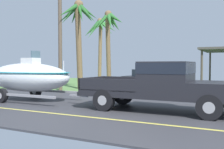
# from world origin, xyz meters

# --- Properties ---
(ground) EXTENTS (36.00, 22.00, 0.11)m
(ground) POSITION_xyz_m (0.00, 8.38, -0.01)
(ground) COLOR #38383D
(pickup_truck_towing) EXTENTS (5.83, 2.05, 1.81)m
(pickup_truck_towing) POSITION_xyz_m (0.80, 0.32, 1.02)
(pickup_truck_towing) COLOR black
(pickup_truck_towing) RESTS_ON ground
(boat_on_trailer) EXTENTS (6.07, 2.40, 2.36)m
(boat_on_trailer) POSITION_xyz_m (-5.94, 0.32, 1.12)
(boat_on_trailer) COLOR gray
(boat_on_trailer) RESTS_ON ground
(parked_sedan_far) EXTENTS (4.78, 1.85, 1.38)m
(parked_sedan_far) POSITION_xyz_m (-2.20, 8.98, 0.67)
(parked_sedan_far) COLOR black
(parked_sedan_far) RESTS_ON ground
(palm_tree_near_left) EXTENTS (3.24, 3.84, 6.06)m
(palm_tree_near_left) POSITION_xyz_m (-6.66, 5.86, 4.56)
(palm_tree_near_left) COLOR brown
(palm_tree_near_left) RESTS_ON ground
(palm_tree_near_right) EXTENTS (3.26, 2.93, 6.25)m
(palm_tree_near_right) POSITION_xyz_m (-9.19, 13.34, 4.85)
(palm_tree_near_right) COLOR brown
(palm_tree_near_right) RESTS_ON ground
(palm_tree_far_left) EXTENTS (2.75, 2.61, 5.83)m
(palm_tree_far_left) POSITION_xyz_m (-5.84, 8.68, 4.45)
(palm_tree_far_left) COLOR brown
(palm_tree_far_left) RESTS_ON ground
(utility_pole) EXTENTS (0.24, 1.80, 7.82)m
(utility_pole) POSITION_xyz_m (-7.15, 4.48, 4.06)
(utility_pole) COLOR brown
(utility_pole) RESTS_ON ground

